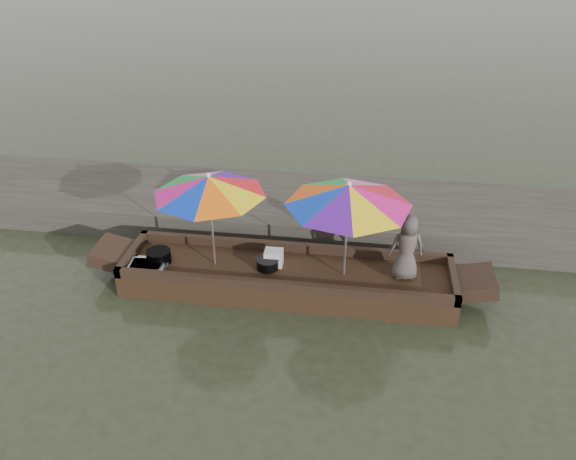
# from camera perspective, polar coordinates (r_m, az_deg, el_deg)

# --- Properties ---
(water) EXTENTS (80.00, 80.00, 0.00)m
(water) POSITION_cam_1_polar(r_m,az_deg,el_deg) (8.86, -0.09, -5.93)
(water) COLOR #252D1B
(water) RESTS_ON ground
(dock) EXTENTS (22.00, 2.20, 0.50)m
(dock) POSITION_cam_1_polar(r_m,az_deg,el_deg) (10.59, 1.63, 2.10)
(dock) COLOR #2D2B26
(dock) RESTS_ON ground
(boat_hull) EXTENTS (5.08, 1.20, 0.35)m
(boat_hull) POSITION_cam_1_polar(r_m,az_deg,el_deg) (8.76, -0.09, -5.00)
(boat_hull) COLOR black
(boat_hull) RESTS_ON water
(cooking_pot) EXTENTS (0.38, 0.38, 0.20)m
(cooking_pot) POSITION_cam_1_polar(r_m,az_deg,el_deg) (9.02, -13.00, -2.63)
(cooking_pot) COLOR black
(cooking_pot) RESTS_ON boat_hull
(tray_crayfish) EXTENTS (0.56, 0.41, 0.09)m
(tray_crayfish) POSITION_cam_1_polar(r_m,az_deg,el_deg) (8.94, -14.17, -3.56)
(tray_crayfish) COLOR silver
(tray_crayfish) RESTS_ON boat_hull
(tray_scallop) EXTENTS (0.54, 0.38, 0.06)m
(tray_scallop) POSITION_cam_1_polar(r_m,az_deg,el_deg) (8.98, -13.81, -3.45)
(tray_scallop) COLOR silver
(tray_scallop) RESTS_ON boat_hull
(charcoal_grill) EXTENTS (0.34, 0.34, 0.16)m
(charcoal_grill) POSITION_cam_1_polar(r_m,az_deg,el_deg) (8.66, -2.09, -3.46)
(charcoal_grill) COLOR black
(charcoal_grill) RESTS_ON boat_hull
(supply_bag) EXTENTS (0.28, 0.23, 0.26)m
(supply_bag) POSITION_cam_1_polar(r_m,az_deg,el_deg) (8.71, -1.46, -2.84)
(supply_bag) COLOR silver
(supply_bag) RESTS_ON boat_hull
(vendor) EXTENTS (0.55, 0.39, 1.04)m
(vendor) POSITION_cam_1_polar(r_m,az_deg,el_deg) (8.41, 11.98, -1.73)
(vendor) COLOR #4C433F
(vendor) RESTS_ON boat_hull
(umbrella_bow) EXTENTS (1.71, 1.71, 1.55)m
(umbrella_bow) POSITION_cam_1_polar(r_m,az_deg,el_deg) (8.47, -7.76, 0.95)
(umbrella_bow) COLOR red
(umbrella_bow) RESTS_ON boat_hull
(umbrella_stern) EXTENTS (2.04, 2.04, 1.55)m
(umbrella_stern) POSITION_cam_1_polar(r_m,az_deg,el_deg) (8.19, 5.96, -0.03)
(umbrella_stern) COLOR red
(umbrella_stern) RESTS_ON boat_hull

